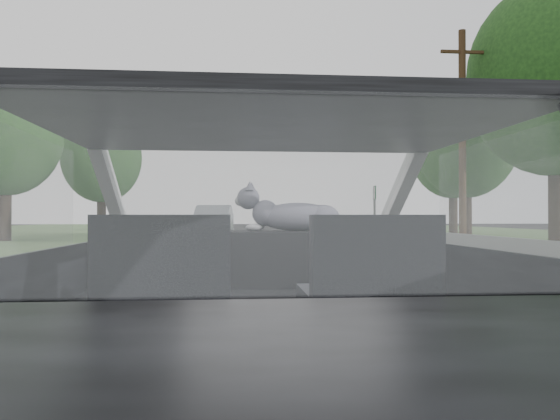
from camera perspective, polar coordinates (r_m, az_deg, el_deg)
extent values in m
cube|color=black|center=(2.45, -1.63, -9.08)|extent=(1.80, 4.00, 1.45)
cube|color=black|center=(3.05, -2.34, -5.04)|extent=(1.58, 0.45, 0.30)
cube|color=black|center=(2.15, -11.91, -6.08)|extent=(0.50, 0.72, 0.42)
cube|color=black|center=(2.21, 9.32, -5.95)|extent=(0.50, 0.72, 0.42)
torus|color=black|center=(2.76, -10.38, -4.04)|extent=(0.36, 0.36, 0.04)
ellipsoid|color=slate|center=(3.05, 1.81, -0.53)|extent=(0.64, 0.32, 0.28)
cube|color=#A2A2A2|center=(13.20, 14.62, -2.79)|extent=(0.05, 90.00, 0.32)
imported|color=#ABB1B8|center=(28.30, -6.97, -1.14)|extent=(2.33, 5.14, 1.65)
cube|color=#124A25|center=(21.99, 9.85, -0.47)|extent=(0.24, 0.91, 2.27)
cylinder|color=#352316|center=(19.11, 18.52, 7.03)|extent=(0.27, 0.27, 7.23)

